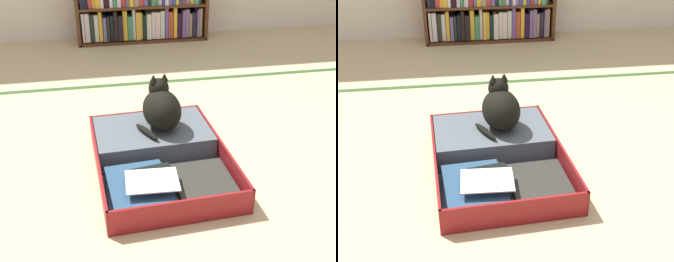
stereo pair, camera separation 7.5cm
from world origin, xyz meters
The scene contains 4 objects.
ground_plane centered at (0.00, 0.00, 0.00)m, with size 10.00×10.00×0.00m, color #C7B789.
tatami_border centered at (0.00, 1.22, 0.00)m, with size 4.80×0.05×0.00m.
open_suitcase centered at (-0.05, 0.17, 0.05)m, with size 0.67×0.88×0.13m.
black_cat centered at (0.00, 0.31, 0.24)m, with size 0.27×0.30×0.28m.
Camera 2 is at (-0.26, -1.68, 1.23)m, focal length 46.02 mm.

